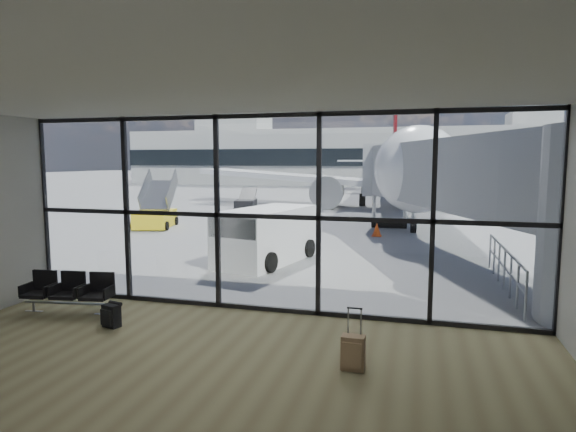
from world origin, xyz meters
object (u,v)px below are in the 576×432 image
at_px(suitcase, 353,352).
at_px(service_van, 265,235).
at_px(airliner, 401,167).
at_px(belt_loader, 246,205).
at_px(backpack, 111,316).
at_px(seating_row, 70,290).
at_px(mobile_stairs, 156,216).

relative_size(suitcase, service_van, 0.23).
bearing_deg(airliner, service_van, -103.52).
bearing_deg(service_van, belt_loader, 125.71).
distance_m(backpack, airliner, 30.62).
distance_m(suitcase, airliner, 31.01).
height_order(suitcase, belt_loader, belt_loader).
bearing_deg(airliner, seating_row, -106.59).
bearing_deg(seating_row, suitcase, -19.81).
height_order(seating_row, service_van, service_van).
bearing_deg(service_van, seating_row, -99.22).
bearing_deg(suitcase, seating_row, 169.29).
bearing_deg(backpack, seating_row, 170.87).
bearing_deg(suitcase, service_van, 118.73).
xyz_separation_m(backpack, airliner, (4.76, 30.12, 2.77)).
relative_size(suitcase, belt_loader, 0.28).
bearing_deg(airliner, backpack, -103.48).
height_order(backpack, belt_loader, belt_loader).
xyz_separation_m(airliner, belt_loader, (-9.68, -8.50, -2.48)).
relative_size(seating_row, backpack, 3.92).
bearing_deg(backpack, service_van, 95.74).
bearing_deg(service_van, suitcase, -49.56).
xyz_separation_m(backpack, suitcase, (5.12, -0.77, 0.06)).
xyz_separation_m(suitcase, mobile_stairs, (-12.24, 14.68, 0.26)).
height_order(suitcase, service_van, service_van).
bearing_deg(suitcase, airliner, 92.22).
distance_m(backpack, suitcase, 5.18).
xyz_separation_m(seating_row, backpack, (1.54, -0.68, -0.25)).
relative_size(airliner, mobile_stairs, 10.45).
distance_m(belt_loader, mobile_stairs, 8.02).
xyz_separation_m(service_van, belt_loader, (-6.02, 14.56, -0.40)).
xyz_separation_m(suitcase, service_van, (-4.02, 7.83, 0.63)).
relative_size(belt_loader, mobile_stairs, 0.99).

